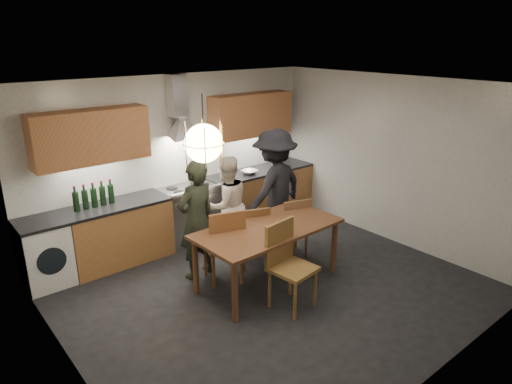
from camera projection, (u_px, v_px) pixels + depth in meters
ground at (269, 287)px, 6.00m from camera, size 5.00×5.00×0.00m
room_shell at (271, 162)px, 5.45m from camera, size 5.02×4.52×2.61m
counter_run at (191, 213)px, 7.29m from camera, size 5.00×0.62×0.90m
range_stove at (190, 214)px, 7.28m from camera, size 0.90×0.60×0.92m
wall_fixtures at (181, 124)px, 6.90m from camera, size 4.30×0.54×1.10m
pendant_lamp at (204, 143)px, 4.64m from camera, size 0.43×0.43×0.70m
dining_table at (268, 234)px, 5.89m from camera, size 1.95×1.02×0.81m
chair_back_left at (225, 242)px, 5.91m from camera, size 0.60×0.60×1.06m
chair_back_mid at (253, 233)px, 6.38m from camera, size 0.53×0.53×0.91m
chair_back_right at (294, 224)px, 6.66m from camera, size 0.53×0.53×0.93m
chair_front at (287, 259)px, 5.45m from camera, size 0.54×0.54×1.06m
person_left at (197, 220)px, 6.05m from camera, size 0.64×0.46×1.64m
person_mid at (226, 206)px, 6.75m from camera, size 0.76×0.60×1.50m
person_right at (274, 188)px, 6.99m from camera, size 1.29×0.90×1.84m
mixing_bowl at (249, 172)px, 7.77m from camera, size 0.30×0.30×0.07m
stock_pot at (278, 161)px, 8.26m from camera, size 0.24×0.24×0.16m
wine_bottles at (94, 195)px, 6.24m from camera, size 0.57×0.08×0.34m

